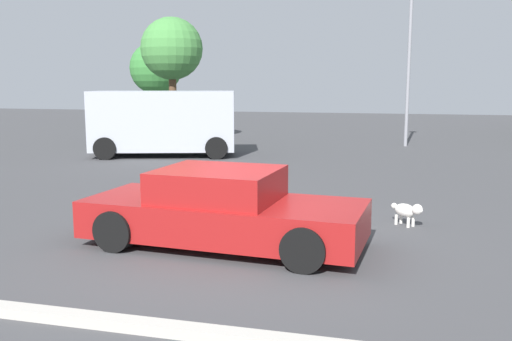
{
  "coord_description": "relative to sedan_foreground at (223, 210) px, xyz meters",
  "views": [
    {
      "loc": [
        2.45,
        -8.17,
        2.55
      ],
      "look_at": [
        -0.14,
        1.92,
        0.9
      ],
      "focal_mm": 38.78,
      "sensor_mm": 36.0,
      "label": 1
    }
  ],
  "objects": [
    {
      "name": "ground_plane",
      "position": [
        0.17,
        0.08,
        -0.57
      ],
      "size": [
        80.0,
        80.0,
        0.0
      ],
      "primitive_type": "plane",
      "color": "#424244"
    },
    {
      "name": "sedan_foreground",
      "position": [
        0.0,
        0.0,
        0.0
      ],
      "size": [
        4.48,
        2.12,
        1.23
      ],
      "rotation": [
        0.0,
        0.0,
        -0.07
      ],
      "color": "maroon",
      "rests_on": "ground_plane"
    },
    {
      "name": "dog",
      "position": [
        2.84,
        1.98,
        -0.29
      ],
      "size": [
        0.55,
        0.5,
        0.44
      ],
      "rotation": [
        0.0,
        0.0,
        5.57
      ],
      "color": "white",
      "rests_on": "ground_plane"
    },
    {
      "name": "van_white",
      "position": [
        -5.39,
        9.98,
        0.66
      ],
      "size": [
        5.32,
        3.39,
        2.28
      ],
      "rotation": [
        0.0,
        0.0,
        3.43
      ],
      "color": "#B2B7C1",
      "rests_on": "ground_plane"
    },
    {
      "name": "parking_curb",
      "position": [
        0.17,
        -3.15,
        -0.51
      ],
      "size": [
        7.98,
        0.2,
        0.12
      ],
      "primitive_type": "cube",
      "color": "#B7B2A8",
      "rests_on": "ground_plane"
    },
    {
      "name": "light_post_near",
      "position": [
        2.94,
        15.18,
        3.69
      ],
      "size": [
        0.44,
        0.44,
        6.25
      ],
      "color": "gray",
      "rests_on": "ground_plane"
    },
    {
      "name": "tree_back_center",
      "position": [
        -12.6,
        25.22,
        2.91
      ],
      "size": [
        3.33,
        3.33,
        5.17
      ],
      "color": "brown",
      "rests_on": "ground_plane"
    },
    {
      "name": "tree_far_right",
      "position": [
        -6.95,
        14.54,
        3.41
      ],
      "size": [
        2.67,
        2.67,
        5.36
      ],
      "color": "brown",
      "rests_on": "ground_plane"
    }
  ]
}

